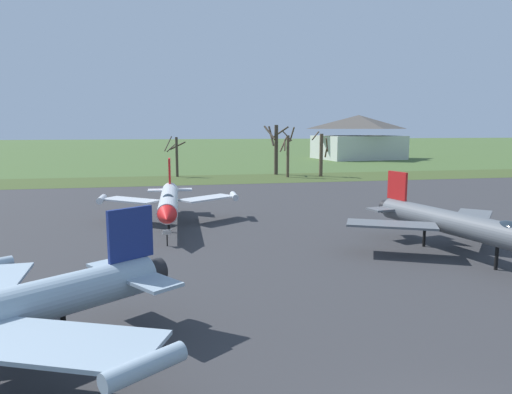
{
  "coord_description": "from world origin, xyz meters",
  "views": [
    {
      "loc": [
        -6.2,
        -7.75,
        6.95
      ],
      "look_at": [
        -0.28,
        21.34,
        2.54
      ],
      "focal_mm": 32.46,
      "sensor_mm": 36.0,
      "label": 1
    }
  ],
  "objects": [
    {
      "name": "grass_verge_strip",
      "position": [
        0.0,
        54.91,
        0.03
      ],
      "size": [
        146.63,
        12.0,
        0.06
      ],
      "primitive_type": "cube",
      "color": "#3C4C23",
      "rests_on": "ground"
    },
    {
      "name": "bare_tree_far_left",
      "position": [
        -4.19,
        59.67,
        3.22
      ],
      "size": [
        3.14,
        2.47,
        5.85
      ],
      "color": "#42382D",
      "rests_on": "ground"
    },
    {
      "name": "jet_fighter_front_right",
      "position": [
        9.36,
        13.53,
        1.88
      ],
      "size": [
        10.7,
        13.66,
        4.26
      ],
      "color": "#565B60",
      "rests_on": "ground"
    },
    {
      "name": "jet_fighter_rear_left",
      "position": [
        -5.8,
        25.42,
        1.87
      ],
      "size": [
        10.46,
        13.47,
        4.52
      ],
      "color": "silver",
      "rests_on": "ground"
    },
    {
      "name": "asphalt_apron",
      "position": [
        0.0,
        18.34,
        0.03
      ],
      "size": [
        86.63,
        61.14,
        0.05
      ],
      "primitive_type": "cube",
      "color": "#333335",
      "rests_on": "ground"
    },
    {
      "name": "visitor_building",
      "position": [
        38.2,
        92.53,
        4.92
      ],
      "size": [
        20.05,
        16.52,
        9.98
      ],
      "color": "beige",
      "rests_on": "ground"
    },
    {
      "name": "bare_tree_left_of_center",
      "position": [
        10.53,
        59.83,
        4.28
      ],
      "size": [
        3.86,
        3.84,
        7.47
      ],
      "color": "#42382D",
      "rests_on": "ground"
    },
    {
      "name": "info_placard_rear_left",
      "position": [
        -6.04,
        19.42,
        0.68
      ],
      "size": [
        0.58,
        0.4,
        1.07
      ],
      "color": "black",
      "rests_on": "ground"
    },
    {
      "name": "bare_tree_right_of_center",
      "position": [
        16.37,
        55.82,
        3.33
      ],
      "size": [
        2.68,
        2.68,
        6.55
      ],
      "color": "brown",
      "rests_on": "ground"
    },
    {
      "name": "bare_tree_center",
      "position": [
        11.32,
        55.81,
        3.61
      ],
      "size": [
        2.08,
        2.18,
        7.17
      ],
      "color": "brown",
      "rests_on": "ground"
    }
  ]
}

